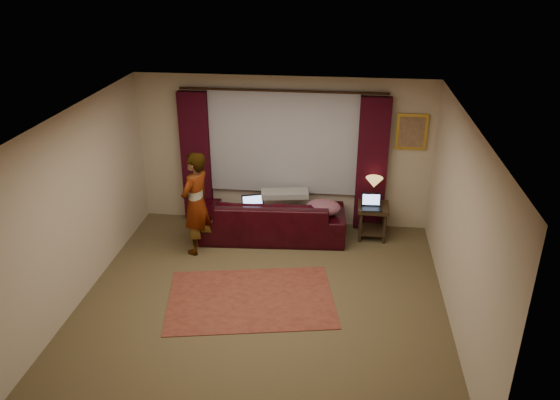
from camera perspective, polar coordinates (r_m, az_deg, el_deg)
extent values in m
cube|color=brown|center=(7.70, -1.83, -10.51)|extent=(5.00, 5.00, 0.01)
cube|color=silver|center=(6.56, -2.13, 8.47)|extent=(5.00, 5.00, 0.02)
cube|color=#BEAD92|center=(9.32, 0.34, 5.01)|extent=(5.00, 0.02, 2.60)
cube|color=#BEAD92|center=(4.95, -6.43, -14.57)|extent=(5.00, 0.02, 2.60)
cube|color=#BEAD92|center=(7.78, -20.48, -0.69)|extent=(0.02, 5.00, 2.60)
cube|color=#BEAD92|center=(7.12, 18.36, -2.73)|extent=(0.02, 5.00, 2.60)
cube|color=#9999A1|center=(9.20, 0.30, 6.06)|extent=(2.50, 0.05, 1.80)
cube|color=black|center=(9.53, -8.76, 4.41)|extent=(0.50, 0.14, 2.30)
cube|color=black|center=(9.22, 9.58, 3.64)|extent=(0.50, 0.14, 2.30)
cylinder|color=black|center=(8.91, 0.27, 11.33)|extent=(0.04, 0.04, 3.40)
cube|color=gold|center=(9.16, 13.58, 6.94)|extent=(0.50, 0.04, 0.60)
imported|color=black|center=(9.09, -0.79, -1.09)|extent=(2.47, 1.20, 0.97)
cube|color=gray|center=(9.06, 0.50, 2.18)|extent=(0.83, 0.44, 0.09)
ellipsoid|color=#744253|center=(8.92, 4.52, -0.83)|extent=(0.64, 0.53, 0.24)
cube|color=brown|center=(7.73, -3.06, -10.24)|extent=(2.53, 1.93, 0.01)
cube|color=black|center=(9.27, 9.62, -2.22)|extent=(0.52, 0.52, 0.59)
imported|color=gray|center=(8.59, -8.77, -0.36)|extent=(0.64, 0.64, 1.68)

